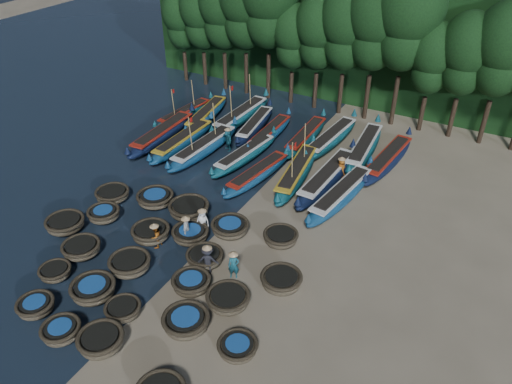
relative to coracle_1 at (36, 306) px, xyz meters
The scene contains 61 objects.
ground 9.67m from the coracle_1, 64.02° to the left, with size 120.00×120.00×0.00m, color gray.
foliage_wall 32.78m from the coracle_1, 82.51° to the left, with size 40.00×3.00×10.00m, color black.
coracle_1 is the anchor object (origin of this frame).
coracle_2 2.31m from the coracle_1, 12.79° to the right, with size 2.05×2.05×0.74m.
coracle_3 4.25m from the coracle_1, ahead, with size 2.49×2.49×0.83m.
coracle_5 2.43m from the coracle_1, 116.38° to the left, with size 1.70×1.70×0.64m.
coracle_6 2.68m from the coracle_1, 51.65° to the left, with size 2.63×2.63×0.83m.
coracle_7 4.20m from the coracle_1, 26.50° to the left, with size 2.12×2.12×0.63m.
coracle_8 7.37m from the coracle_1, 20.96° to the left, with size 2.71×2.71×0.81m.
coracle_9 10.00m from the coracle_1, 15.08° to the left, with size 1.84×1.84×0.64m.
coracle_10 6.51m from the coracle_1, 124.74° to the left, with size 2.71×2.71×0.77m.
coracle_11 4.35m from the coracle_1, 106.51° to the left, with size 2.54×2.54×0.74m.
coracle_12 4.86m from the coracle_1, 65.76° to the left, with size 2.25×2.25×0.84m.
coracle_13 7.42m from the coracle_1, 40.78° to the left, with size 2.27×2.27×0.77m.
coracle_14 9.17m from the coracle_1, 31.72° to the left, with size 2.49×2.49×0.75m.
coracle_15 7.57m from the coracle_1, 108.69° to the left, with size 1.97×1.97×0.75m.
coracle_16 7.16m from the coracle_1, 79.82° to the left, with size 2.40×2.40×0.83m.
coracle_17 8.73m from the coracle_1, 68.02° to the left, with size 2.40×2.40×0.76m.
coracle_18 8.54m from the coracle_1, 53.59° to the left, with size 2.45×2.45×0.68m.
coracle_19 11.91m from the coracle_1, 37.12° to the left, with size 2.62×2.62×0.81m.
coracle_20 9.72m from the coracle_1, 110.99° to the left, with size 2.41×2.41×0.71m.
coracle_21 10.01m from the coracle_1, 94.31° to the left, with size 2.88×2.88×0.78m.
coracle_22 10.19m from the coracle_1, 79.82° to the left, with size 2.85×2.85×0.85m.
coracle_23 10.89m from the coracle_1, 63.17° to the left, with size 2.52×2.52×0.76m.
coracle_24 13.00m from the coracle_1, 52.59° to the left, with size 2.29×2.29×0.74m.
long_boat_1 18.12m from the coracle_1, 108.41° to the left, with size 1.91×8.85×1.56m.
long_boat_2 17.45m from the coracle_1, 102.25° to the left, with size 1.50×8.32×1.46m.
long_boat_3 17.02m from the coracle_1, 95.76° to the left, with size 1.92×8.55×3.64m.
long_boat_4 17.52m from the coracle_1, 85.26° to the left, with size 2.23×7.79×1.38m.
long_boat_5 16.04m from the coracle_1, 77.33° to the left, with size 2.34×7.46×1.32m.
long_boat_6 17.92m from the coracle_1, 71.15° to the left, with size 2.69×8.61×3.69m.
long_boat_7 19.05m from the coracle_1, 65.66° to the left, with size 1.99×9.07×1.60m.
long_boat_8 18.49m from the coracle_1, 59.50° to the left, with size 2.55×8.57×1.52m.
long_boat_9 22.15m from the coracle_1, 107.10° to the left, with size 1.97×7.38×3.15m.
long_boat_10 22.37m from the coracle_1, 102.40° to the left, with size 2.68×7.98×1.42m.
long_boat_11 23.06m from the coracle_1, 95.22° to the left, with size 1.78×8.89×3.78m.
long_boat_12 22.09m from the coracle_1, 90.79° to the left, with size 2.43×7.66×1.36m.
long_boat_13 21.48m from the coracle_1, 86.33° to the left, with size 1.46×7.47×1.32m.
long_boat_14 22.60m from the coracle_1, 79.53° to the left, with size 1.61×7.86×1.38m.
long_boat_15 23.59m from the coracle_1, 75.37° to the left, with size 2.19×8.54×1.51m.
long_boat_16 24.08m from the coracle_1, 68.92° to the left, with size 2.25×8.94×1.58m.
long_boat_17 24.23m from the coracle_1, 63.90° to the left, with size 2.26×8.48×1.50m.
fisherman_0 9.74m from the coracle_1, 69.04° to the left, with size 0.85×0.66×1.75m.
fisherman_1 9.69m from the coracle_1, 43.57° to the left, with size 0.68×0.60×1.78m.
fisherman_2 6.96m from the coracle_1, 73.66° to the left, with size 0.60×0.75×1.70m.
fisherman_3 8.50m from the coracle_1, 48.16° to the left, with size 1.27×1.03×1.91m.
fisherman_4 8.58m from the coracle_1, 68.75° to the left, with size 0.75×0.99×1.77m.
fisherman_5 18.36m from the coracle_1, 91.58° to the left, with size 1.57×1.40×1.93m.
fisherman_6 20.23m from the coracle_1, 65.52° to the left, with size 0.94×0.94×1.85m.
tree_0 31.50m from the coracle_1, 112.31° to the left, with size 3.68×3.68×8.68m.
tree_1 30.84m from the coracle_1, 108.27° to the left, with size 4.09×4.09×9.65m.
tree_2 30.36m from the coracle_1, 104.04° to the left, with size 4.51×4.51×10.63m.
tree_3 30.07m from the coracle_1, 99.64° to the left, with size 4.92×4.92×11.60m.
tree_5 29.22m from the coracle_1, 90.54° to the left, with size 3.68×3.68×8.68m.
tree_6 29.42m from the coracle_1, 85.95° to the left, with size 4.09×4.09×9.65m.
tree_7 29.82m from the coracle_1, 81.42° to the left, with size 4.51×4.51×10.63m.
tree_8 30.40m from the coracle_1, 76.98° to the left, with size 4.92×4.92×11.60m.
tree_9 31.16m from the coracle_1, 72.71° to the left, with size 5.34×5.34×12.58m.
tree_10 31.30m from the coracle_1, 68.62° to the left, with size 3.68×3.68×8.68m.
tree_11 32.32m from the coracle_1, 64.75° to the left, with size 4.09×4.09×9.65m.
tree_12 33.48m from the coracle_1, 61.10° to the left, with size 4.51×4.51×10.63m.
Camera 1 is at (13.12, -18.33, 18.02)m, focal length 35.00 mm.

